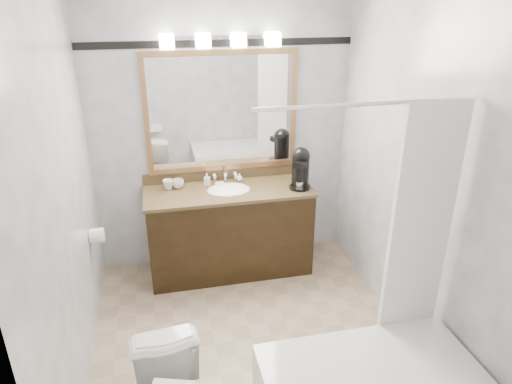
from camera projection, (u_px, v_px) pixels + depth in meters
The scene contains 12 objects.
room at pixel (252, 193), 3.09m from camera, with size 2.42×2.62×2.52m.
vanity at pixel (230, 229), 4.32m from camera, with size 1.53×0.58×0.97m.
mirror at pixel (222, 112), 4.14m from camera, with size 1.40×0.04×1.10m.
vanity_light_bar at pixel (221, 40), 3.83m from camera, with size 1.02×0.14×0.12m.
accent_stripe at pixel (220, 43), 3.91m from camera, with size 2.40×0.01×0.06m, color black.
tp_roll at pixel (97, 235), 3.68m from camera, with size 0.12×0.12×0.11m, color white.
coffee_maker at pixel (301, 167), 4.16m from camera, with size 0.20×0.24×0.37m.
cup_left at pixel (178, 184), 4.18m from camera, with size 0.10×0.10×0.08m, color white.
cup_right at pixel (168, 185), 4.15m from camera, with size 0.10×0.10×0.09m, color white.
soap_bottle_a at pixel (207, 179), 4.22m from camera, with size 0.05×0.05×0.12m, color white.
soap_bottle_b at pixel (239, 177), 4.33m from camera, with size 0.06×0.06×0.08m, color white.
soap_bar at pixel (220, 184), 4.25m from camera, with size 0.08×0.05×0.03m, color beige.
Camera 1 is at (-0.59, -2.77, 2.49)m, focal length 32.00 mm.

